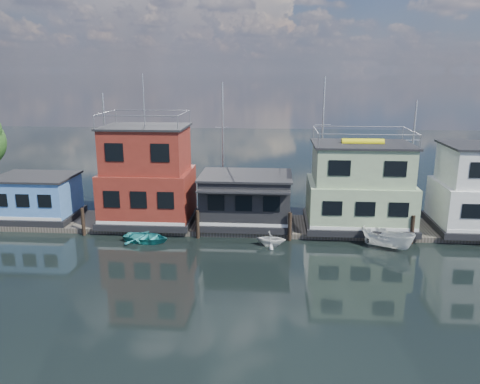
# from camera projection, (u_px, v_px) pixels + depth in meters

# --- Properties ---
(ground) EXTENTS (160.00, 160.00, 0.00)m
(ground) POSITION_uv_depth(u_px,v_px,m) (241.00, 296.00, 26.75)
(ground) COLOR black
(ground) RESTS_ON ground
(dock) EXTENTS (48.00, 5.00, 0.40)m
(dock) POSITION_uv_depth(u_px,v_px,m) (252.00, 225.00, 38.28)
(dock) COLOR #595147
(dock) RESTS_ON ground
(houseboat_blue) EXTENTS (6.40, 4.90, 3.66)m
(houseboat_blue) POSITION_uv_depth(u_px,v_px,m) (37.00, 197.00, 39.09)
(houseboat_blue) COLOR black
(houseboat_blue) RESTS_ON dock
(houseboat_red) EXTENTS (7.40, 5.90, 11.86)m
(houseboat_red) POSITION_uv_depth(u_px,v_px,m) (148.00, 177.00, 37.92)
(houseboat_red) COLOR black
(houseboat_red) RESTS_ON dock
(houseboat_dark) EXTENTS (7.40, 6.10, 4.06)m
(houseboat_dark) POSITION_uv_depth(u_px,v_px,m) (246.00, 199.00, 37.74)
(houseboat_dark) COLOR black
(houseboat_dark) RESTS_ON dock
(houseboat_green) EXTENTS (8.40, 5.90, 7.03)m
(houseboat_green) POSITION_uv_depth(u_px,v_px,m) (360.00, 188.00, 36.81)
(houseboat_green) COLOR black
(houseboat_green) RESTS_ON dock
(pilings) EXTENTS (42.28, 0.28, 2.20)m
(pilings) POSITION_uv_depth(u_px,v_px,m) (246.00, 226.00, 35.37)
(pilings) COLOR #2D2116
(pilings) RESTS_ON ground
(background_masts) EXTENTS (36.40, 0.16, 12.00)m
(background_masts) POSITION_uv_depth(u_px,v_px,m) (308.00, 149.00, 42.37)
(background_masts) COLOR silver
(background_masts) RESTS_ON ground
(dinghy_white) EXTENTS (2.33, 2.06, 1.14)m
(dinghy_white) POSITION_uv_depth(u_px,v_px,m) (271.00, 239.00, 34.17)
(dinghy_white) COLOR white
(dinghy_white) RESTS_ON ground
(motorboat) EXTENTS (4.08, 3.44, 1.52)m
(motorboat) POSITION_uv_depth(u_px,v_px,m) (388.00, 239.00, 33.64)
(motorboat) COLOR white
(motorboat) RESTS_ON ground
(dinghy_teal) EXTENTS (3.87, 3.08, 0.72)m
(dinghy_teal) POSITION_uv_depth(u_px,v_px,m) (146.00, 237.00, 35.01)
(dinghy_teal) COLOR teal
(dinghy_teal) RESTS_ON ground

